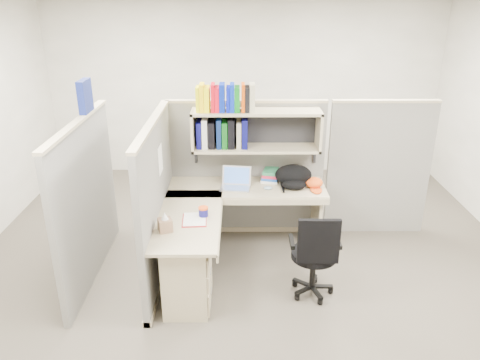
{
  "coord_description": "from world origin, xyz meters",
  "views": [
    {
      "loc": [
        -0.09,
        -4.21,
        2.76
      ],
      "look_at": [
        -0.08,
        0.25,
        0.94
      ],
      "focal_mm": 35.0,
      "sensor_mm": 36.0,
      "label": 1
    }
  ],
  "objects_px": {
    "task_chair": "(314,267)",
    "backpack": "(294,177)",
    "desk": "(206,249)",
    "snack_canister": "(203,212)",
    "laptop": "(235,179)"
  },
  "relations": [
    {
      "from": "snack_canister",
      "to": "task_chair",
      "type": "bearing_deg",
      "value": -14.52
    },
    {
      "from": "laptop",
      "to": "task_chair",
      "type": "height_order",
      "value": "laptop"
    },
    {
      "from": "backpack",
      "to": "snack_canister",
      "type": "relative_size",
      "value": 4.25
    },
    {
      "from": "snack_canister",
      "to": "task_chair",
      "type": "height_order",
      "value": "task_chair"
    },
    {
      "from": "laptop",
      "to": "backpack",
      "type": "bearing_deg",
      "value": 11.51
    },
    {
      "from": "laptop",
      "to": "backpack",
      "type": "distance_m",
      "value": 0.65
    },
    {
      "from": "backpack",
      "to": "task_chair",
      "type": "xyz_separation_m",
      "value": [
        0.1,
        -0.99,
        -0.53
      ]
    },
    {
      "from": "task_chair",
      "to": "laptop",
      "type": "bearing_deg",
      "value": 128.22
    },
    {
      "from": "task_chair",
      "to": "backpack",
      "type": "bearing_deg",
      "value": 95.87
    },
    {
      "from": "desk",
      "to": "snack_canister",
      "type": "height_order",
      "value": "snack_canister"
    },
    {
      "from": "desk",
      "to": "laptop",
      "type": "relative_size",
      "value": 5.46
    },
    {
      "from": "laptop",
      "to": "task_chair",
      "type": "bearing_deg",
      "value": -44.06
    },
    {
      "from": "laptop",
      "to": "snack_canister",
      "type": "height_order",
      "value": "laptop"
    },
    {
      "from": "desk",
      "to": "task_chair",
      "type": "height_order",
      "value": "task_chair"
    },
    {
      "from": "backpack",
      "to": "task_chair",
      "type": "height_order",
      "value": "backpack"
    }
  ]
}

